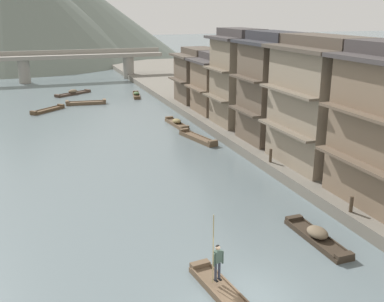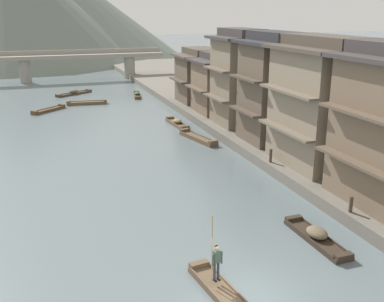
% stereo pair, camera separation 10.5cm
% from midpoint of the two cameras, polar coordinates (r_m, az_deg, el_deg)
% --- Properties ---
extents(ground_plane, '(400.00, 400.00, 0.00)m').
position_cam_midpoint_polar(ground_plane, '(19.24, 6.59, -18.08)').
color(ground_plane, slate).
extents(riverbank_right, '(18.00, 110.00, 0.74)m').
position_cam_midpoint_polar(riverbank_right, '(51.28, 9.22, 4.87)').
color(riverbank_right, '#6B665B').
rests_on(riverbank_right, ground).
extents(boat_foreground_poled, '(1.59, 5.19, 0.43)m').
position_cam_midpoint_polar(boat_foreground_poled, '(19.19, 4.26, -17.61)').
color(boat_foreground_poled, brown).
rests_on(boat_foreground_poled, ground).
extents(boatman_person, '(0.55, 0.32, 3.04)m').
position_cam_midpoint_polar(boatman_person, '(19.09, 3.01, -13.19)').
color(boatman_person, black).
rests_on(boatman_person, boat_foreground_poled).
extents(boat_moored_nearest, '(5.10, 3.93, 0.71)m').
position_cam_midpoint_polar(boat_moored_nearest, '(65.11, -14.61, 7.00)').
color(boat_moored_nearest, '#423328').
rests_on(boat_moored_nearest, ground).
extents(boat_moored_second, '(1.11, 4.59, 0.71)m').
position_cam_midpoint_polar(boat_moored_second, '(24.10, 15.15, -10.19)').
color(boat_moored_second, '#33281E').
rests_on(boat_moored_second, ground).
extents(boat_moored_third, '(4.90, 1.60, 0.53)m').
position_cam_midpoint_polar(boat_moored_third, '(57.92, -13.08, 5.85)').
color(boat_moored_third, brown).
rests_on(boat_moored_third, ground).
extents(boat_moored_far, '(1.57, 4.60, 0.62)m').
position_cam_midpoint_polar(boat_moored_far, '(62.12, -6.97, 6.93)').
color(boat_moored_far, brown).
rests_on(boat_moored_far, ground).
extents(boat_midriver_drifting, '(1.20, 4.71, 0.69)m').
position_cam_midpoint_polar(boat_midriver_drifting, '(45.87, -1.98, 3.46)').
color(boat_midriver_drifting, brown).
rests_on(boat_midriver_drifting, ground).
extents(boat_midriver_upstream, '(3.96, 3.81, 0.44)m').
position_cam_midpoint_polar(boat_midriver_upstream, '(54.98, -17.53, 4.88)').
color(boat_midriver_upstream, brown).
rests_on(boat_midriver_upstream, ground).
extents(boat_upstream_distant, '(2.01, 5.11, 0.53)m').
position_cam_midpoint_polar(boat_upstream_distant, '(40.65, 0.65, 1.59)').
color(boat_upstream_distant, brown).
rests_on(boat_upstream_distant, ground).
extents(house_waterfront_second, '(5.85, 7.24, 8.74)m').
position_cam_midpoint_polar(house_waterfront_second, '(32.50, 15.58, 5.82)').
color(house_waterfront_second, gray).
rests_on(house_waterfront_second, riverbank_right).
extents(house_waterfront_tall, '(5.43, 5.44, 8.74)m').
position_cam_midpoint_polar(house_waterfront_tall, '(37.69, 9.88, 7.71)').
color(house_waterfront_tall, brown).
rests_on(house_waterfront_tall, riverbank_right).
extents(house_waterfront_narrow, '(5.35, 5.60, 8.74)m').
position_cam_midpoint_polar(house_waterfront_narrow, '(43.09, 5.87, 9.03)').
color(house_waterfront_narrow, '#7F705B').
rests_on(house_waterfront_narrow, riverbank_right).
extents(house_waterfront_far, '(6.70, 5.90, 6.14)m').
position_cam_midpoint_polar(house_waterfront_far, '(48.58, 3.78, 8.43)').
color(house_waterfront_far, '#75604C').
rests_on(house_waterfront_far, riverbank_right).
extents(house_waterfront_end, '(6.32, 5.66, 6.14)m').
position_cam_midpoint_polar(house_waterfront_end, '(54.14, 1.06, 9.36)').
color(house_waterfront_end, brown).
rests_on(house_waterfront_end, riverbank_right).
extents(mooring_post_dock_near, '(0.20, 0.20, 0.88)m').
position_cam_midpoint_polar(mooring_post_dock_near, '(25.94, 19.06, -6.27)').
color(mooring_post_dock_near, '#473828').
rests_on(mooring_post_dock_near, riverbank_right).
extents(mooring_post_dock_mid, '(0.20, 0.20, 0.96)m').
position_cam_midpoint_polar(mooring_post_dock_mid, '(32.85, 9.64, -0.55)').
color(mooring_post_dock_mid, '#473828').
rests_on(mooring_post_dock_mid, riverbank_right).
extents(stone_bridge, '(27.66, 2.40, 4.89)m').
position_cam_midpoint_polar(stone_bridge, '(77.88, -14.08, 10.86)').
color(stone_bridge, gray).
rests_on(stone_bridge, ground).
extents(hill_far_west, '(59.29, 59.29, 25.17)m').
position_cam_midpoint_polar(hill_far_west, '(112.34, -22.34, 16.69)').
color(hill_far_west, slate).
rests_on(hill_far_west, ground).
extents(hill_far_centre, '(62.99, 62.99, 23.29)m').
position_cam_midpoint_polar(hill_far_centre, '(123.63, -17.19, 16.67)').
color(hill_far_centre, slate).
rests_on(hill_far_centre, ground).
extents(hill_far_east, '(46.44, 46.44, 14.08)m').
position_cam_midpoint_polar(hill_far_east, '(121.33, -18.89, 14.34)').
color(hill_far_east, '#4C5B56').
rests_on(hill_far_east, ground).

